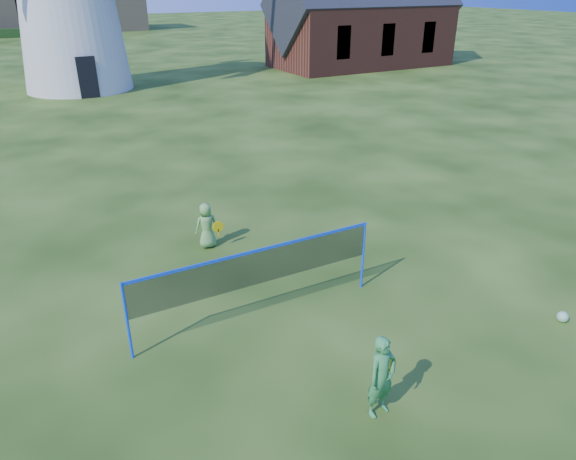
{
  "coord_description": "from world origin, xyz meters",
  "views": [
    {
      "loc": [
        -4.48,
        -7.97,
        6.08
      ],
      "look_at": [
        0.2,
        0.5,
        1.5
      ],
      "focal_mm": 32.87,
      "sensor_mm": 36.0,
      "label": 1
    }
  ],
  "objects_px": {
    "play_ball": "(563,317)",
    "chapel": "(362,21)",
    "player_boy": "(207,226)",
    "player_girl": "(382,377)",
    "badminton_net": "(257,268)"
  },
  "relations": [
    {
      "from": "player_girl",
      "to": "play_ball",
      "type": "relative_size",
      "value": 6.31
    },
    {
      "from": "badminton_net",
      "to": "play_ball",
      "type": "bearing_deg",
      "value": -29.95
    },
    {
      "from": "chapel",
      "to": "player_boy",
      "type": "relative_size",
      "value": 12.02
    },
    {
      "from": "badminton_net",
      "to": "player_boy",
      "type": "distance_m",
      "value": 3.5
    },
    {
      "from": "chapel",
      "to": "player_girl",
      "type": "relative_size",
      "value": 10.1
    },
    {
      "from": "play_ball",
      "to": "player_boy",
      "type": "bearing_deg",
      "value": 127.44
    },
    {
      "from": "player_girl",
      "to": "play_ball",
      "type": "distance_m",
      "value": 4.69
    },
    {
      "from": "player_boy",
      "to": "play_ball",
      "type": "height_order",
      "value": "player_boy"
    },
    {
      "from": "chapel",
      "to": "play_ball",
      "type": "height_order",
      "value": "chapel"
    },
    {
      "from": "badminton_net",
      "to": "play_ball",
      "type": "height_order",
      "value": "badminton_net"
    },
    {
      "from": "chapel",
      "to": "play_ball",
      "type": "distance_m",
      "value": 34.92
    },
    {
      "from": "chapel",
      "to": "player_girl",
      "type": "distance_m",
      "value": 37.51
    },
    {
      "from": "play_ball",
      "to": "chapel",
      "type": "bearing_deg",
      "value": 60.61
    },
    {
      "from": "player_boy",
      "to": "play_ball",
      "type": "relative_size",
      "value": 5.3
    },
    {
      "from": "badminton_net",
      "to": "player_boy",
      "type": "xyz_separation_m",
      "value": [
        0.26,
        3.45,
        -0.56
      ]
    }
  ]
}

